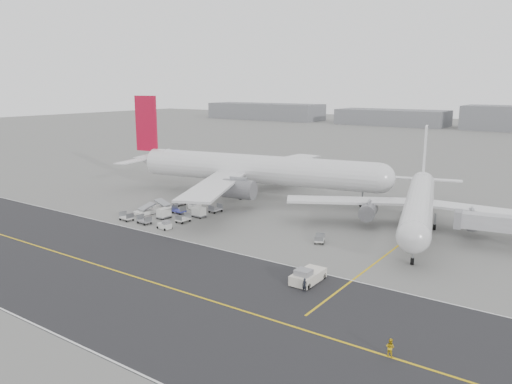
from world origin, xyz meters
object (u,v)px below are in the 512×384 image
Objects in this scene: ground_crew_b at (390,347)px; airliner_a at (250,169)px; airliner_b at (419,202)px; jet_bridge at (504,226)px; ground_crew_a at (304,285)px; pushback_tug at (308,276)px.

airliner_a is at bearing -34.40° from ground_crew_b.
jet_bridge is at bearing -31.00° from airliner_b.
ground_crew_a is (-2.88, -36.85, -4.04)m from airliner_b.
jet_bridge reaches higher than ground_crew_a.
jet_bridge is 41.53m from ground_crew_b.
jet_bridge is 37.23m from ground_crew_a.
ground_crew_a is (38.04, -41.26, -5.75)m from airliner_a.
airliner_a is at bearing 139.73° from ground_crew_a.
ground_crew_b is (11.46, -45.49, -4.02)m from airliner_b.
pushback_tug is at bearing 119.23° from ground_crew_a.
airliner_a is 41.19m from airliner_b.
airliner_b reaches higher than ground_crew_a.
jet_bridge is 8.25× the size of ground_crew_b.
ground_crew_b is (14.34, -8.64, 0.02)m from ground_crew_a.
pushback_tug is 3.23m from ground_crew_a.
pushback_tug is (36.82, -38.26, -5.77)m from airliner_a.
ground_crew_a is at bearing -68.17° from pushback_tug.
jet_bridge is at bearing -85.38° from ground_crew_b.
airliner_b reaches higher than pushback_tug.
airliner_a is 56.43m from jet_bridge.
ground_crew_b is at bearing -104.77° from jet_bridge.
airliner_a is at bearing 161.03° from jet_bridge.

